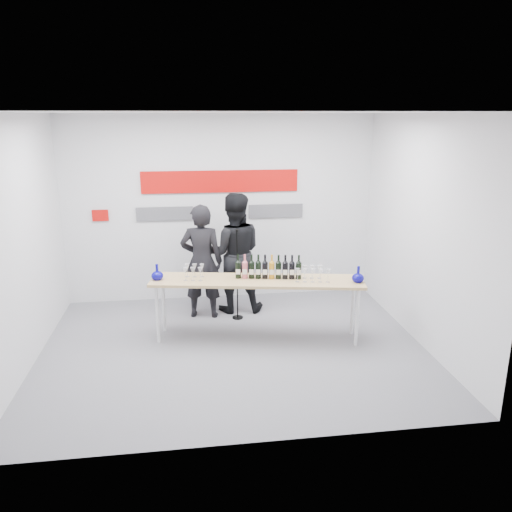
# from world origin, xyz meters

# --- Properties ---
(ground) EXTENTS (5.00, 5.00, 0.00)m
(ground) POSITION_xyz_m (0.00, 0.00, 0.00)
(ground) COLOR slate
(ground) RESTS_ON ground
(back_wall) EXTENTS (5.00, 0.04, 3.00)m
(back_wall) POSITION_xyz_m (0.00, 2.00, 1.50)
(back_wall) COLOR silver
(back_wall) RESTS_ON ground
(signage) EXTENTS (3.38, 0.02, 0.79)m
(signage) POSITION_xyz_m (-0.06, 1.97, 1.81)
(signage) COLOR #C20C08
(signage) RESTS_ON back_wall
(tasting_table) EXTENTS (2.89, 1.06, 0.85)m
(tasting_table) POSITION_xyz_m (0.35, 0.27, 0.79)
(tasting_table) COLOR tan
(tasting_table) RESTS_ON ground
(wine_bottles) EXTENTS (0.88, 0.23, 0.33)m
(wine_bottles) POSITION_xyz_m (0.51, 0.29, 1.02)
(wine_bottles) COLOR black
(wine_bottles) RESTS_ON tasting_table
(decanter_left) EXTENTS (0.16, 0.16, 0.21)m
(decanter_left) POSITION_xyz_m (-0.97, 0.45, 0.96)
(decanter_left) COLOR #0A067F
(decanter_left) RESTS_ON tasting_table
(decanter_right) EXTENTS (0.16, 0.16, 0.21)m
(decanter_right) POSITION_xyz_m (1.65, -0.02, 0.96)
(decanter_right) COLOR #0A067F
(decanter_right) RESTS_ON tasting_table
(glasses_left) EXTENTS (0.29, 0.26, 0.18)m
(glasses_left) POSITION_xyz_m (-0.49, 0.42, 0.94)
(glasses_left) COLOR silver
(glasses_left) RESTS_ON tasting_table
(glasses_right) EXTENTS (0.46, 0.29, 0.18)m
(glasses_right) POSITION_xyz_m (1.05, 0.13, 0.94)
(glasses_right) COLOR silver
(glasses_right) RESTS_ON tasting_table
(presenter_left) EXTENTS (0.69, 0.51, 1.73)m
(presenter_left) POSITION_xyz_m (-0.36, 1.17, 0.87)
(presenter_left) COLOR black
(presenter_left) RESTS_ON ground
(presenter_right) EXTENTS (0.94, 0.76, 1.86)m
(presenter_right) POSITION_xyz_m (0.14, 1.36, 0.93)
(presenter_right) COLOR black
(presenter_right) RESTS_ON ground
(mic_stand) EXTENTS (0.16, 0.16, 1.39)m
(mic_stand) POSITION_xyz_m (0.16, 1.00, 0.42)
(mic_stand) COLOR black
(mic_stand) RESTS_ON ground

